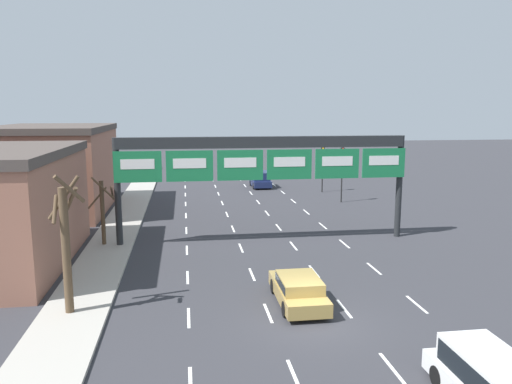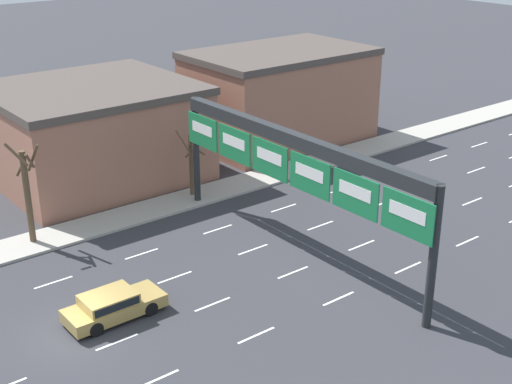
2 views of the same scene
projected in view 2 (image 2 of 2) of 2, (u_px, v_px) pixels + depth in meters
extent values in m
plane|color=#333338|center=(79.00, 333.00, 31.12)|extent=(220.00, 220.00, 0.00)
cube|color=white|center=(53.00, 282.00, 35.29)|extent=(0.12, 2.00, 0.01)
cube|color=white|center=(142.00, 254.00, 38.17)|extent=(0.12, 2.00, 0.01)
cube|color=white|center=(218.00, 229.00, 41.04)|extent=(0.12, 2.00, 0.01)
cube|color=white|center=(284.00, 208.00, 43.92)|extent=(0.12, 2.00, 0.01)
cube|color=white|center=(342.00, 189.00, 46.79)|extent=(0.12, 2.00, 0.01)
cube|color=white|center=(393.00, 173.00, 49.66)|extent=(0.12, 2.00, 0.01)
cube|color=white|center=(438.00, 158.00, 52.54)|extent=(0.12, 2.00, 0.01)
cube|color=white|center=(479.00, 145.00, 55.41)|extent=(0.12, 2.00, 0.01)
cube|color=white|center=(83.00, 310.00, 32.90)|extent=(0.12, 2.00, 0.01)
cube|color=white|center=(175.00, 277.00, 35.77)|extent=(0.12, 2.00, 0.01)
cube|color=white|center=(253.00, 250.00, 38.64)|extent=(0.12, 2.00, 0.01)
cube|color=white|center=(320.00, 226.00, 41.52)|extent=(0.12, 2.00, 0.01)
cube|color=white|center=(379.00, 205.00, 44.39)|extent=(0.12, 2.00, 0.01)
cube|color=white|center=(431.00, 186.00, 47.27)|extent=(0.12, 2.00, 0.01)
cube|color=white|center=(476.00, 170.00, 50.14)|extent=(0.12, 2.00, 0.01)
cube|color=white|center=(117.00, 342.00, 30.50)|extent=(0.12, 2.00, 0.01)
cube|color=white|center=(213.00, 304.00, 33.37)|extent=(0.12, 2.00, 0.01)
cube|color=white|center=(293.00, 272.00, 36.25)|extent=(0.12, 2.00, 0.01)
cube|color=white|center=(362.00, 245.00, 39.12)|extent=(0.12, 2.00, 0.01)
cube|color=white|center=(421.00, 222.00, 42.00)|extent=(0.12, 2.00, 0.01)
cube|color=white|center=(472.00, 201.00, 44.87)|extent=(0.12, 2.00, 0.01)
cube|color=white|center=(157.00, 380.00, 28.10)|extent=(0.12, 2.00, 0.01)
cube|color=white|center=(256.00, 335.00, 30.97)|extent=(0.12, 2.00, 0.01)
cube|color=white|center=(339.00, 299.00, 33.85)|extent=(0.12, 2.00, 0.01)
cube|color=white|center=(408.00, 268.00, 36.72)|extent=(0.12, 2.00, 0.01)
cube|color=white|center=(467.00, 241.00, 39.60)|extent=(0.12, 2.00, 0.01)
cylinder|color=#232628|center=(196.00, 151.00, 43.55)|extent=(0.40, 0.40, 6.75)
cylinder|color=#232628|center=(433.00, 258.00, 30.40)|extent=(0.40, 0.40, 6.75)
cube|color=#232628|center=(295.00, 140.00, 35.84)|extent=(18.10, 0.60, 0.70)
cube|color=#197542|center=(203.00, 132.00, 41.81)|extent=(2.86, 0.08, 1.89)
cube|color=white|center=(202.00, 129.00, 41.72)|extent=(2.00, 0.02, 0.60)
cube|color=#197542|center=(234.00, 145.00, 39.55)|extent=(2.86, 0.08, 1.89)
cube|color=white|center=(234.00, 142.00, 39.46)|extent=(2.00, 0.02, 0.60)
cube|color=#197542|center=(270.00, 159.00, 37.30)|extent=(2.86, 0.08, 1.89)
cube|color=white|center=(269.00, 156.00, 37.21)|extent=(2.00, 0.02, 0.60)
cube|color=#197542|center=(310.00, 176.00, 35.04)|extent=(2.86, 0.08, 1.89)
cube|color=white|center=(309.00, 173.00, 34.95)|extent=(2.00, 0.02, 0.60)
cube|color=#197542|center=(355.00, 194.00, 32.78)|extent=(2.86, 0.08, 1.89)
cube|color=white|center=(355.00, 191.00, 32.69)|extent=(2.00, 0.02, 0.60)
cube|color=#197542|center=(407.00, 216.00, 30.53)|extent=(2.86, 0.08, 1.89)
cube|color=white|center=(407.00, 213.00, 30.44)|extent=(2.00, 0.02, 0.60)
cube|color=#9E6651|center=(93.00, 135.00, 47.95)|extent=(11.45, 12.62, 5.89)
cube|color=#4C423D|center=(89.00, 89.00, 46.75)|extent=(11.68, 12.87, 0.50)
cube|color=#9E6651|center=(279.00, 99.00, 55.55)|extent=(8.66, 13.45, 6.60)
cube|color=#4C423D|center=(280.00, 53.00, 54.21)|extent=(8.83, 13.72, 0.50)
cube|color=#A88947|center=(115.00, 308.00, 32.16)|extent=(1.83, 4.54, 0.59)
cube|color=#A88947|center=(108.00, 299.00, 31.79)|extent=(1.69, 2.36, 0.50)
cube|color=black|center=(108.00, 299.00, 31.79)|extent=(1.72, 2.17, 0.36)
cylinder|color=black|center=(133.00, 294.00, 33.60)|extent=(0.22, 0.66, 0.66)
cylinder|color=black|center=(151.00, 309.00, 32.40)|extent=(0.22, 0.66, 0.66)
cylinder|color=black|center=(79.00, 313.00, 32.04)|extent=(0.22, 0.66, 0.66)
cylinder|color=black|center=(96.00, 329.00, 30.83)|extent=(0.22, 0.66, 0.66)
cylinder|color=brown|center=(28.00, 197.00, 38.35)|extent=(0.35, 0.35, 5.22)
cylinder|color=brown|center=(30.00, 161.00, 37.51)|extent=(0.72, 0.74, 1.05)
cylinder|color=brown|center=(16.00, 155.00, 36.84)|extent=(1.06, 0.94, 1.23)
cylinder|color=brown|center=(22.00, 165.00, 37.93)|extent=(0.18, 0.78, 1.13)
cylinder|color=brown|center=(33.00, 158.00, 37.97)|extent=(1.34, 0.37, 1.81)
cylinder|color=brown|center=(191.00, 165.00, 44.86)|extent=(0.25, 0.25, 3.96)
cylinder|color=brown|center=(184.00, 143.00, 43.80)|extent=(1.28, 0.44, 1.41)
cylinder|color=brown|center=(194.00, 149.00, 45.09)|extent=(1.14, 0.85, 1.27)
cylinder|color=brown|center=(196.00, 149.00, 43.97)|extent=(0.17, 1.32, 1.04)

